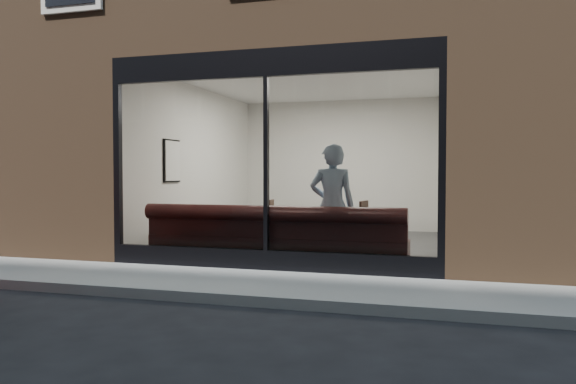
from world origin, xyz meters
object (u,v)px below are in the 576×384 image
(banquette, at_px, (275,251))
(cafe_table_left, at_px, (198,212))
(person, at_px, (332,206))
(cafe_table_right, at_px, (319,214))
(cafe_chair_left, at_px, (260,240))
(cafe_chair_right, at_px, (353,242))

(banquette, relative_size, cafe_table_left, 5.98)
(person, relative_size, cafe_table_left, 2.77)
(cafe_table_right, height_order, cafe_chair_left, cafe_table_right)
(banquette, bearing_deg, person, 13.41)
(cafe_table_left, bearing_deg, cafe_chair_left, 19.33)
(cafe_table_right, bearing_deg, cafe_chair_right, 35.62)
(cafe_chair_left, bearing_deg, cafe_chair_right, 177.41)
(banquette, relative_size, cafe_chair_right, 10.04)
(cafe_table_left, distance_m, cafe_chair_right, 2.74)
(cafe_chair_right, bearing_deg, cafe_table_right, 44.16)
(cafe_table_left, bearing_deg, banquette, -26.18)
(person, xyz_separation_m, cafe_table_left, (-2.52, 0.62, -0.19))
(cafe_chair_right, bearing_deg, cafe_chair_left, 13.58)
(cafe_table_right, distance_m, cafe_chair_left, 1.24)
(cafe_chair_left, bearing_deg, person, 138.90)
(cafe_table_left, relative_size, cafe_chair_right, 1.68)
(cafe_table_left, relative_size, cafe_table_right, 1.06)
(person, bearing_deg, banquette, 1.46)
(banquette, bearing_deg, cafe_chair_left, 118.44)
(banquette, bearing_deg, cafe_table_right, 64.19)
(banquette, xyz_separation_m, cafe_chair_left, (-0.64, 1.18, 0.01))
(cafe_chair_left, bearing_deg, cafe_table_right, 161.23)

